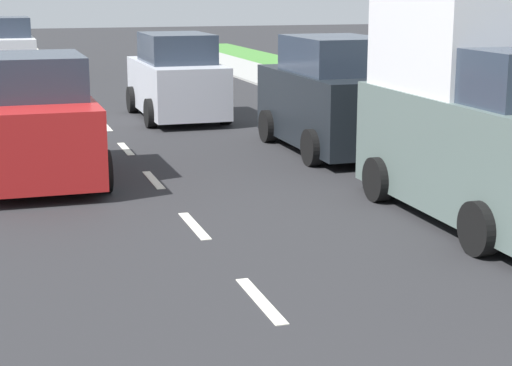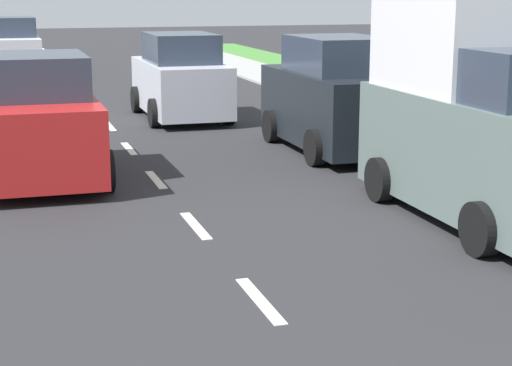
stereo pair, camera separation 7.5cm
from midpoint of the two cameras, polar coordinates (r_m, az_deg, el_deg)
ground_plane at (r=23.68m, az=-11.12°, el=4.91°), size 96.00×96.00×0.00m
lane_center_line at (r=27.82m, az=-12.11°, el=6.03°), size 0.14×46.40×0.01m
delivery_truck at (r=12.32m, az=14.65°, el=5.12°), size 2.16×4.60×3.54m
car_outgoing_far at (r=21.42m, az=-5.43°, el=6.90°), size 2.02×4.20×2.10m
car_oncoming_lead at (r=14.86m, az=-14.58°, el=3.93°), size 2.09×4.04×2.11m
car_oncoming_third at (r=32.65m, az=-16.27°, el=8.54°), size 2.08×4.36×2.15m
car_parked_far at (r=17.04m, az=5.01°, el=5.65°), size 2.05×4.19×2.26m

